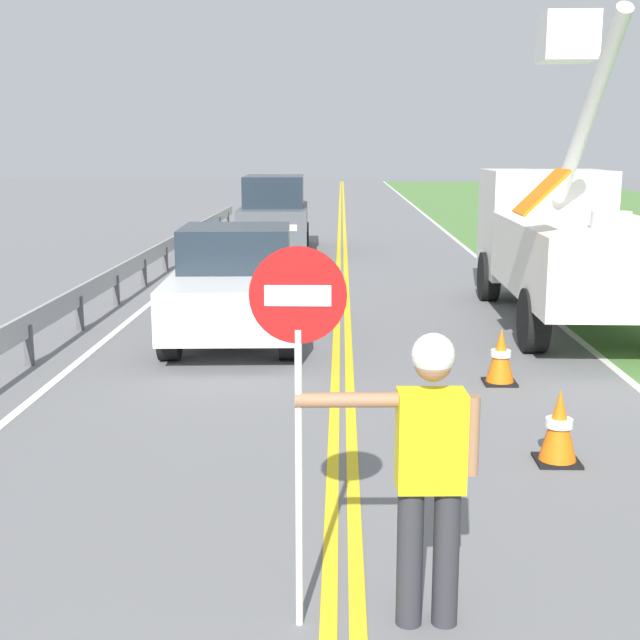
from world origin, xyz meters
TOP-DOWN VIEW (x-y plane):
  - centerline_yellow_left at (-0.09, 20.00)m, footprint 0.11×110.00m
  - centerline_yellow_right at (0.09, 20.00)m, footprint 0.11×110.00m
  - edge_line_right at (3.60, 20.00)m, footprint 0.12×110.00m
  - edge_line_left at (-3.60, 20.00)m, footprint 0.12×110.00m
  - flagger_worker at (0.50, 4.55)m, footprint 1.09×0.26m
  - stop_sign_paddle at (-0.27, 4.52)m, footprint 0.56×0.04m
  - utility_bucket_truck at (3.79, 14.34)m, footprint 2.77×6.85m
  - oncoming_sedan_nearest at (-1.62, 12.56)m, footprint 2.07×4.18m
  - oncoming_suv_second at (-1.91, 24.13)m, footprint 2.04×4.66m
  - traffic_cone_lead at (1.99, 7.36)m, footprint 0.40×0.40m
  - traffic_cone_mid at (1.95, 10.09)m, footprint 0.40×0.40m
  - guardrail_left_shoulder at (-4.20, 16.55)m, footprint 0.10×32.00m

SIDE VIEW (x-z plane):
  - centerline_yellow_left at x=-0.09m, z-range 0.00..0.01m
  - centerline_yellow_right at x=0.09m, z-range 0.00..0.01m
  - edge_line_right at x=3.60m, z-range 0.00..0.01m
  - edge_line_left at x=-3.60m, z-range 0.00..0.01m
  - traffic_cone_lead at x=1.99m, z-range -0.01..0.69m
  - traffic_cone_mid at x=1.95m, z-range -0.01..0.69m
  - guardrail_left_shoulder at x=-4.20m, z-range 0.16..0.87m
  - oncoming_sedan_nearest at x=-1.62m, z-range -0.02..1.68m
  - flagger_worker at x=0.50m, z-range 0.13..1.96m
  - oncoming_suv_second at x=-1.91m, z-range 0.01..2.11m
  - utility_bucket_truck at x=3.79m, z-range -1.15..3.96m
  - stop_sign_paddle at x=-0.27m, z-range 0.54..2.87m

